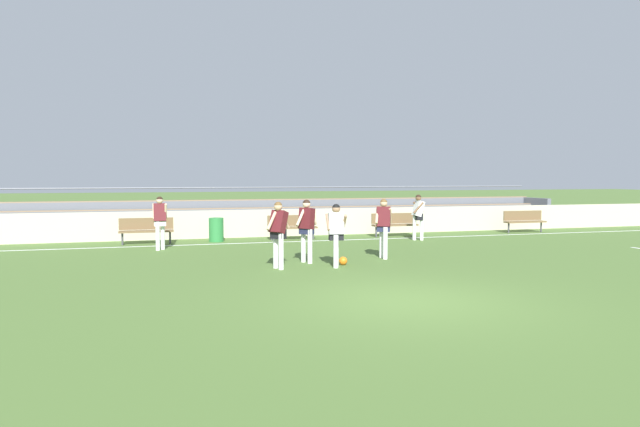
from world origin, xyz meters
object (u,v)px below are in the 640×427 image
at_px(bleacher_stand, 271,214).
at_px(bench_far_right, 394,222).
at_px(bench_far_left, 524,219).
at_px(player_dark_challenging, 278,229).
at_px(soccer_ball, 343,261).
at_px(player_dark_on_ball, 384,223).
at_px(player_dark_wide_right, 307,225).
at_px(player_white_pressing_high, 418,213).
at_px(bench_near_wall_gap, 146,228).
at_px(player_white_wide_left, 336,230).
at_px(trash_bin, 216,230).
at_px(bench_centre_sideline, 292,225).
at_px(player_dark_deep_cover, 160,218).

bearing_deg(bleacher_stand, bench_far_right, -38.94).
xyz_separation_m(bench_far_left, player_dark_challenging, (-11.77, -6.44, 0.46)).
bearing_deg(soccer_ball, player_dark_on_ball, 29.27).
height_order(player_dark_wide_right, player_white_pressing_high, player_dark_wide_right).
distance_m(bench_far_left, soccer_ball, 11.82).
relative_size(bench_near_wall_gap, player_white_wide_left, 1.11).
xyz_separation_m(trash_bin, player_white_pressing_high, (7.12, -1.56, 0.57)).
relative_size(bench_far_left, trash_bin, 2.12).
height_order(bench_centre_sideline, trash_bin, bench_centre_sideline).
distance_m(player_dark_on_ball, player_dark_challenging, 3.38).
bearing_deg(bench_far_left, bleacher_stand, 161.36).
bearing_deg(player_dark_on_ball, bench_near_wall_gap, 139.89).
xyz_separation_m(player_dark_deep_cover, soccer_ball, (4.57, -4.54, -0.90)).
xyz_separation_m(player_dark_on_ball, player_dark_deep_cover, (-6.04, 3.71, 0.00)).
xyz_separation_m(bleacher_stand, trash_bin, (-2.63, -3.24, -0.33)).
distance_m(bench_far_right, player_dark_on_ball, 6.11).
height_order(bench_far_right, bench_far_left, same).
bearing_deg(player_dark_deep_cover, player_white_wide_left, -48.23).
bearing_deg(trash_bin, player_white_pressing_high, -12.35).
distance_m(bench_far_right, bench_far_left, 5.82).
xyz_separation_m(bench_far_right, player_dark_on_ball, (-2.70, -5.46, 0.46)).
relative_size(bleacher_stand, bench_far_right, 14.55).
height_order(player_dark_wide_right, soccer_ball, player_dark_wide_right).
bearing_deg(bleacher_stand, player_white_wide_left, -91.64).
bearing_deg(bench_near_wall_gap, trash_bin, 3.18).
bearing_deg(bench_centre_sideline, player_dark_challenging, -106.34).
distance_m(player_dark_on_ball, player_white_pressing_high, 5.04).
bearing_deg(player_white_pressing_high, player_dark_challenging, -141.31).
distance_m(player_dark_wide_right, player_white_wide_left, 1.05).
height_order(bench_near_wall_gap, player_dark_challenging, player_dark_challenging).
bearing_deg(player_dark_deep_cover, trash_bin, 44.05).
distance_m(player_dark_on_ball, player_dark_deep_cover, 7.09).
height_order(trash_bin, player_white_wide_left, player_white_wide_left).
bearing_deg(player_dark_wide_right, trash_bin, 107.33).
xyz_separation_m(player_white_pressing_high, player_dark_challenging, (-6.26, -5.01, 0.02)).
relative_size(bench_near_wall_gap, bench_far_left, 1.00).
xyz_separation_m(bench_centre_sideline, player_dark_wide_right, (-0.95, -5.65, 0.47)).
height_order(bench_centre_sideline, bench_far_right, same).
bearing_deg(bench_far_right, player_dark_wide_right, -131.51).
xyz_separation_m(player_dark_wide_right, player_dark_challenging, (-0.94, -0.79, -0.01)).
relative_size(bench_near_wall_gap, player_dark_challenging, 1.07).
bearing_deg(player_dark_challenging, player_white_pressing_high, 38.69).
relative_size(trash_bin, player_white_pressing_high, 0.51).
height_order(bench_far_left, player_dark_deep_cover, player_dark_deep_cover).
relative_size(bench_centre_sideline, player_white_pressing_high, 1.08).
relative_size(bench_centre_sideline, soccer_ball, 8.18).
bearing_deg(soccer_ball, player_white_pressing_high, 47.23).
bearing_deg(player_dark_challenging, bench_centre_sideline, 73.66).
xyz_separation_m(bench_near_wall_gap, player_dark_deep_cover, (0.44, -1.75, 0.46)).
relative_size(bleacher_stand, player_white_pressing_high, 15.73).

